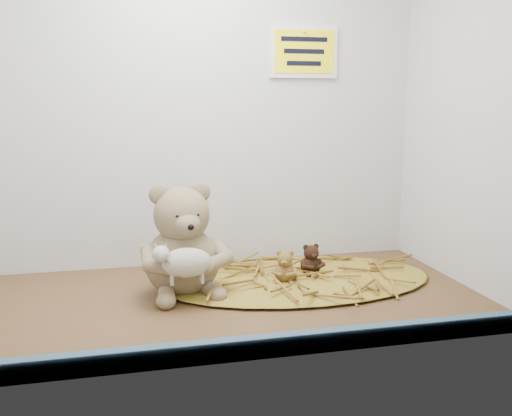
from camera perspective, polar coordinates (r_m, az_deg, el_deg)
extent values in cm
cube|color=#462A18|center=(124.92, -4.76, -9.25)|extent=(120.00, 60.00, 0.40)
cube|color=silver|center=(147.18, -6.79, 11.59)|extent=(120.00, 0.40, 90.00)
cube|color=silver|center=(139.26, 20.65, 11.04)|extent=(0.40, 60.00, 90.00)
cube|color=#3B5B70|center=(97.94, -2.21, -13.92)|extent=(119.28, 2.20, 3.60)
ellipsoid|color=brown|center=(137.36, 4.22, -7.09)|extent=(65.53, 38.05, 1.27)
cube|color=#FFED0D|center=(153.41, 4.76, 15.33)|extent=(16.00, 1.20, 11.00)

